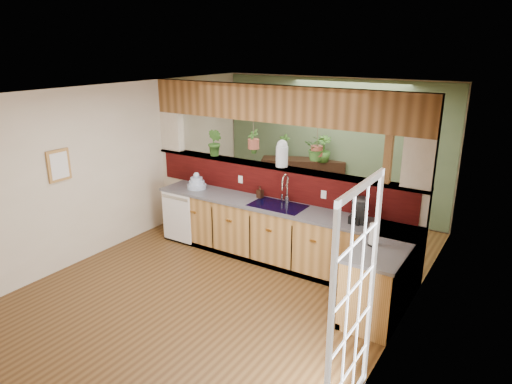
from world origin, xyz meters
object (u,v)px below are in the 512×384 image
Objects in this scene: dish_stack at (197,183)px; soap_dispenser at (260,192)px; shelving_console at (303,185)px; faucet at (286,187)px; coffee_maker at (358,211)px; paper_towel at (374,235)px; glass_jar at (282,153)px.

dish_stack is 1.15m from soap_dispenser.
soap_dispenser is 0.12× the size of shelving_console.
dish_stack is (-1.59, -0.14, -0.16)m from faucet.
dish_stack is at bearing 160.50° from coffee_maker.
dish_stack is at bearing -172.62° from soap_dispenser.
soap_dispenser is 0.59× the size of coffee_maker.
faucet is 1.61× the size of paper_towel.
dish_stack is at bearing -134.04° from shelving_console.
dish_stack is at bearing -165.76° from glass_jar.
dish_stack is 1.10× the size of paper_towel.
faucet is 0.28× the size of shelving_console.
paper_towel is (3.19, -0.62, 0.04)m from dish_stack.
shelving_console is (-2.37, 2.88, -0.53)m from paper_towel.
shelving_console is at bearing 69.92° from dish_stack.
glass_jar is at bearing -97.19° from shelving_console.
soap_dispenser is at bearing 159.45° from paper_towel.
paper_towel is at bearing -11.04° from dish_stack.
shelving_console is at bearing 111.29° from coffee_maker.
shelving_console is (-1.94, 2.26, -0.55)m from coffee_maker.
soap_dispenser is at bearing 155.20° from coffee_maker.
shelving_console is (-0.31, 2.11, -0.49)m from soap_dispenser.
paper_towel is at bearing -74.48° from coffee_maker.
glass_jar reaches higher than soap_dispenser.
shelving_console is (0.82, 2.25, -0.49)m from dish_stack.
soap_dispenser is at bearing -105.51° from shelving_console.
paper_towel is 2.12m from glass_jar.
soap_dispenser is 0.66× the size of paper_towel.
glass_jar is (0.26, 0.21, 0.60)m from soap_dispenser.
shelving_console is (-0.77, 2.12, -0.65)m from faucet.
coffee_maker reaches higher than shelving_console.
faucet is at bearing 153.63° from coffee_maker.
faucet is at bearing -94.06° from shelving_console.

